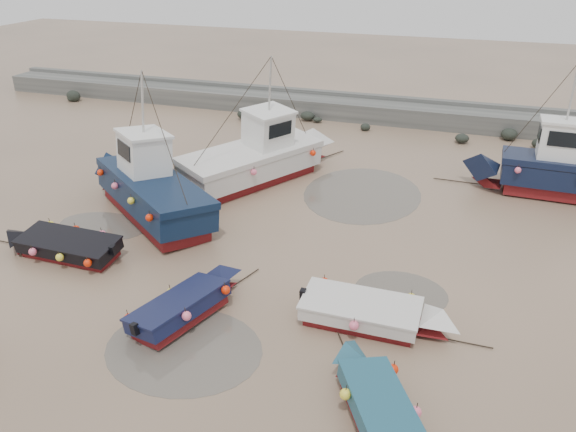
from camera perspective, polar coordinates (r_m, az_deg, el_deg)
name	(u,v)px	position (r m, az deg, el deg)	size (l,w,h in m)	color
ground	(277,299)	(19.43, -1.08, -8.41)	(120.00, 120.00, 0.00)	#997C62
seawall	(387,112)	(38.83, 10.04, 10.32)	(60.00, 4.92, 1.50)	slate
puddle_a	(184,349)	(17.62, -10.54, -13.11)	(4.85, 4.85, 0.01)	#5A534A
puddle_b	(401,292)	(20.12, 11.40, -7.63)	(3.25, 3.25, 0.01)	#5A534A
puddle_c	(103,226)	(25.40, -18.31, -0.94)	(4.02, 4.02, 0.01)	#5A534A
puddle_d	(362,194)	(27.40, 7.56, 2.26)	(5.59, 5.59, 0.01)	#5A534A
dinghy_1	(189,302)	(18.59, -9.99, -8.57)	(2.80, 5.53, 1.43)	maroon
dinghy_2	(373,395)	(15.25, 8.63, -17.57)	(3.16, 4.83, 1.43)	maroon
dinghy_4	(62,243)	(23.37, -21.98, -2.53)	(6.33, 2.11, 1.43)	maroon
dinghy_5	(372,311)	(18.11, 8.55, -9.53)	(6.07, 2.22, 1.43)	maroon
cabin_boat_0	(146,186)	(25.46, -14.26, 2.99)	(9.13, 7.19, 6.22)	maroon
cabin_boat_1	(260,155)	(28.36, -2.88, 6.19)	(6.45, 9.88, 6.22)	maroon
cabin_boat_2	(563,169)	(29.47, 26.15, 4.29)	(9.86, 3.05, 6.22)	maroon
person	(183,197)	(27.29, -10.60, 1.92)	(0.58, 0.38, 1.60)	#171F31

